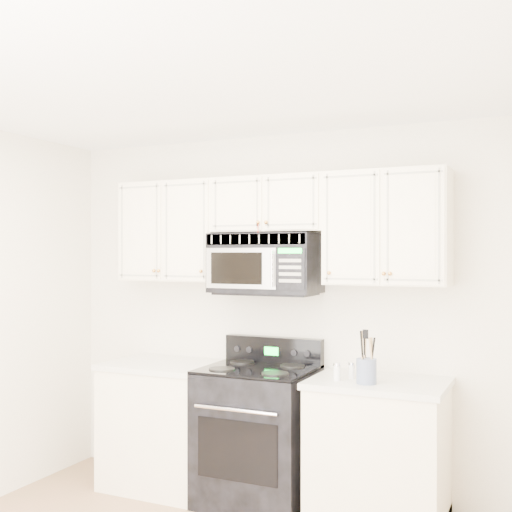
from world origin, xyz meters
The scene contains 9 objects.
room centered at (0.00, 0.00, 1.30)m, with size 3.51×3.51×2.61m.
base_cabinet_left centered at (-0.80, 1.44, 0.43)m, with size 0.86×0.65×0.92m.
base_cabinet_right centered at (0.80, 1.44, 0.43)m, with size 0.86×0.65×0.92m.
range centered at (-0.05, 1.44, 0.48)m, with size 0.75×0.68×1.12m.
upper_cabinets centered at (0.00, 1.58, 1.93)m, with size 2.44×0.37×0.75m.
microwave centered at (-0.05, 1.55, 1.66)m, with size 0.76×0.43×0.42m.
utensil_crock centered at (0.76, 1.29, 1.01)m, with size 0.12×0.12×0.33m.
shaker_salt centered at (0.56, 1.31, 0.98)m, with size 0.05×0.05×0.11m.
shaker_pepper centered at (0.63, 1.41, 0.97)m, with size 0.04×0.04×0.10m.
Camera 1 is at (1.80, -2.60, 1.72)m, focal length 45.00 mm.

